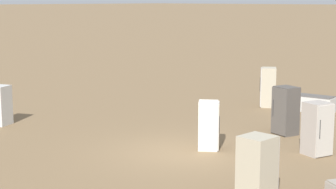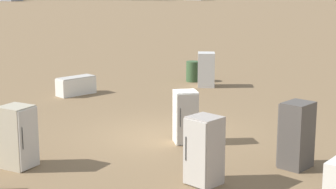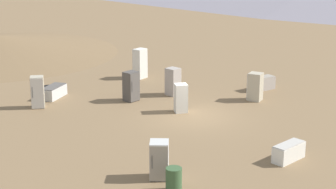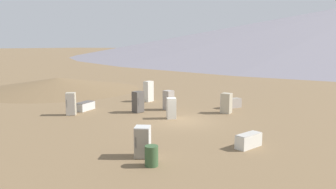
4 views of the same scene
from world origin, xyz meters
name	(u,v)px [view 4 (image 4 of 4)]	position (x,y,z in m)	size (l,w,h in m)	color
ground_plane	(180,121)	(0.00, 0.00, 0.00)	(1000.00, 1000.00, 0.00)	brown
dirt_mound	(58,84)	(20.29, -7.53, 0.71)	(19.25, 19.25, 1.41)	brown
discarded_fridge_0	(232,103)	(-1.60, -6.48, 0.39)	(1.35, 1.69, 0.79)	#A89E93
discarded_fridge_1	(85,106)	(8.55, 0.35, 0.33)	(1.01, 1.84, 0.67)	silver
discarded_fridge_2	(226,103)	(-1.89, -4.17, 0.78)	(0.77, 0.71, 1.56)	#B2A88E
discarded_fridge_3	(148,91)	(6.31, -5.75, 0.96)	(0.77, 0.88, 1.92)	silver
discarded_fridge_4	(168,100)	(2.68, -3.12, 0.80)	(0.84, 0.86, 1.59)	#A89E93
discarded_fridge_5	(171,108)	(0.92, -0.39, 0.75)	(0.88, 0.88, 1.51)	silver
discarded_fridge_6	(138,102)	(4.26, -1.03, 0.83)	(0.82, 0.89, 1.66)	#4C4742
discarded_fridge_7	(249,140)	(-5.80, 3.56, 0.36)	(1.09, 1.68, 0.72)	silver
discarded_fridge_8	(143,142)	(-1.83, 7.46, 0.73)	(0.95, 1.00, 1.47)	silver
discarded_fridge_9	(71,104)	(8.10, 2.28, 0.86)	(0.92, 0.92, 1.71)	#B2A88E
scrap_tire	(83,105)	(9.90, -0.88, 0.10)	(0.88, 0.88, 0.20)	black
rusty_barrel	(151,156)	(-2.83, 8.27, 0.45)	(0.59, 0.59, 0.91)	#385633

